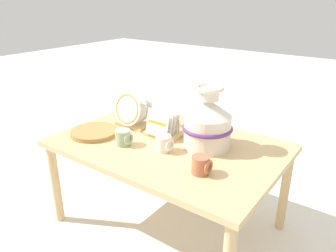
{
  "coord_description": "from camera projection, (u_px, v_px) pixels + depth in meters",
  "views": [
    {
      "loc": [
        1.05,
        -1.44,
        1.42
      ],
      "look_at": [
        0.0,
        0.0,
        0.7
      ],
      "focal_mm": 35.0,
      "sensor_mm": 36.0,
      "label": 1
    }
  ],
  "objects": [
    {
      "name": "ground_plane",
      "position": [
        168.0,
        223.0,
        2.18
      ],
      "size": [
        14.0,
        14.0,
        0.0
      ],
      "primitive_type": "plane",
      "color": "silver"
    },
    {
      "name": "dish_rack_round_plates",
      "position": [
        132.0,
        113.0,
        2.18
      ],
      "size": [
        0.23,
        0.17,
        0.25
      ],
      "color": "tan",
      "rests_on": "display_table"
    },
    {
      "name": "mug_terracotta_glaze",
      "position": [
        201.0,
        165.0,
        1.61
      ],
      "size": [
        0.1,
        0.09,
        0.09
      ],
      "color": "#B76647",
      "rests_on": "display_table"
    },
    {
      "name": "dish_rack_square_plates",
      "position": [
        163.0,
        127.0,
        2.04
      ],
      "size": [
        0.23,
        0.16,
        0.18
      ],
      "color": "tan",
      "rests_on": "display_table"
    },
    {
      "name": "mug_sage_glaze",
      "position": [
        124.0,
        138.0,
        1.92
      ],
      "size": [
        0.1,
        0.09,
        0.09
      ],
      "color": "#9EB28E",
      "rests_on": "display_table"
    },
    {
      "name": "wicker_charger_stack",
      "position": [
        94.0,
        132.0,
        2.08
      ],
      "size": [
        0.3,
        0.3,
        0.03
      ],
      "color": "#AD7F47",
      "rests_on": "display_table"
    },
    {
      "name": "mug_cream_glaze",
      "position": [
        164.0,
        144.0,
        1.85
      ],
      "size": [
        0.1,
        0.09,
        0.09
      ],
      "color": "silver",
      "rests_on": "display_table"
    },
    {
      "name": "ceramic_vase",
      "position": [
        208.0,
        122.0,
        1.86
      ],
      "size": [
        0.29,
        0.29,
        0.37
      ],
      "color": "silver",
      "rests_on": "display_table"
    },
    {
      "name": "display_table",
      "position": [
        168.0,
        152.0,
        1.99
      ],
      "size": [
        1.33,
        0.89,
        0.59
      ],
      "color": "tan",
      "rests_on": "ground_plane"
    }
  ]
}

